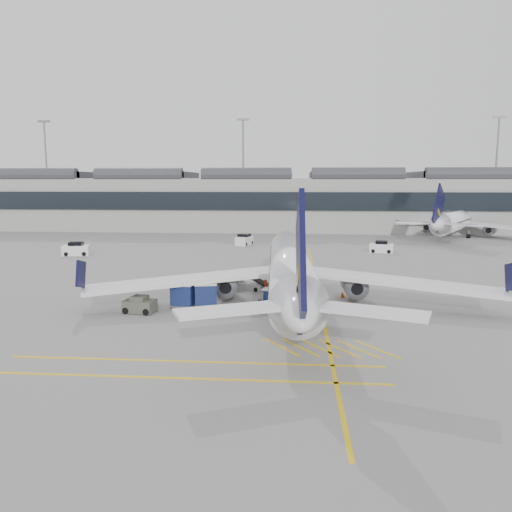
# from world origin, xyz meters

# --- Properties ---
(ground) EXTENTS (220.00, 220.00, 0.00)m
(ground) POSITION_xyz_m (0.00, 0.00, 0.00)
(ground) COLOR gray
(ground) RESTS_ON ground
(terminal) EXTENTS (200.00, 20.45, 12.40)m
(terminal) POSITION_xyz_m (0.00, 71.93, 6.14)
(terminal) COLOR #9E9E99
(terminal) RESTS_ON ground
(light_masts) EXTENTS (113.00, 0.60, 25.45)m
(light_masts) POSITION_xyz_m (-1.67, 86.00, 14.49)
(light_masts) COLOR slate
(light_masts) RESTS_ON ground
(apron_markings) EXTENTS (0.25, 60.00, 0.01)m
(apron_markings) POSITION_xyz_m (10.00, 10.00, 0.01)
(apron_markings) COLOR gold
(apron_markings) RESTS_ON ground
(airliner_main) EXTENTS (34.58, 37.82, 10.05)m
(airliner_main) POSITION_xyz_m (7.49, 4.30, 2.95)
(airliner_main) COLOR white
(airliner_main) RESTS_ON ground
(airliner_far) EXTENTS (31.19, 34.40, 10.12)m
(airliner_far) POSITION_xyz_m (38.51, 59.54, 2.97)
(airliner_far) COLOR white
(airliner_far) RESTS_ON ground
(belt_loader) EXTENTS (4.51, 2.77, 1.79)m
(belt_loader) POSITION_xyz_m (3.08, 9.92, 0.52)
(belt_loader) COLOR beige
(belt_loader) RESTS_ON ground
(baggage_cart_a) EXTENTS (1.76, 1.56, 1.60)m
(baggage_cart_a) POSITION_xyz_m (5.92, 2.91, 0.86)
(baggage_cart_a) COLOR gray
(baggage_cart_a) RESTS_ON ground
(baggage_cart_b) EXTENTS (1.88, 1.58, 1.90)m
(baggage_cart_b) POSITION_xyz_m (1.04, 8.55, 1.02)
(baggage_cart_b) COLOR gray
(baggage_cart_b) RESTS_ON ground
(baggage_cart_c) EXTENTS (2.14, 1.85, 2.05)m
(baggage_cart_c) POSITION_xyz_m (-1.39, 2.42, 1.10)
(baggage_cart_c) COLOR gray
(baggage_cart_c) RESTS_ON ground
(baggage_cart_d) EXTENTS (2.24, 1.97, 2.05)m
(baggage_cart_d) POSITION_xyz_m (0.42, 2.69, 1.10)
(baggage_cart_d) COLOR gray
(baggage_cart_d) RESTS_ON ground
(ramp_agent_a) EXTENTS (0.60, 0.68, 1.56)m
(ramp_agent_a) POSITION_xyz_m (5.21, 7.07, 0.78)
(ramp_agent_a) COLOR #E13D0B
(ramp_agent_a) RESTS_ON ground
(ramp_agent_b) EXTENTS (0.99, 0.77, 2.01)m
(ramp_agent_b) POSITION_xyz_m (6.64, 4.41, 1.01)
(ramp_agent_b) COLOR red
(ramp_agent_b) RESTS_ON ground
(pushback_tug) EXTENTS (2.65, 1.88, 1.37)m
(pushback_tug) POSITION_xyz_m (-4.51, 0.47, 0.61)
(pushback_tug) COLOR #4C4F43
(pushback_tug) RESTS_ON ground
(safety_cone_nose) EXTENTS (0.40, 0.40, 0.55)m
(safety_cone_nose) POSITION_xyz_m (9.91, 18.41, 0.28)
(safety_cone_nose) COLOR #F24C0A
(safety_cone_nose) RESTS_ON ground
(safety_cone_engine) EXTENTS (0.40, 0.40, 0.55)m
(safety_cone_engine) POSITION_xyz_m (12.14, 7.10, 0.28)
(safety_cone_engine) COLOR #F24C0A
(safety_cone_engine) RESTS_ON ground
(service_van_left) EXTENTS (3.94, 2.44, 1.89)m
(service_van_left) POSITION_xyz_m (-23.04, 30.30, 0.84)
(service_van_left) COLOR white
(service_van_left) RESTS_ON ground
(service_van_mid) EXTENTS (2.83, 4.04, 1.88)m
(service_van_mid) POSITION_xyz_m (-0.48, 43.62, 0.84)
(service_van_mid) COLOR white
(service_van_mid) RESTS_ON ground
(service_van_right) EXTENTS (3.66, 2.43, 1.73)m
(service_van_right) POSITION_xyz_m (20.55, 36.52, 0.77)
(service_van_right) COLOR white
(service_van_right) RESTS_ON ground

